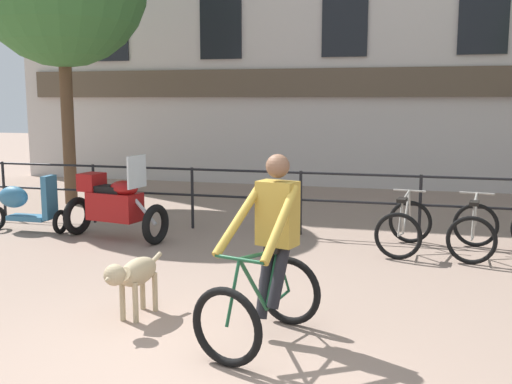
{
  "coord_description": "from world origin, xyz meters",
  "views": [
    {
      "loc": [
        1.78,
        -4.24,
        2.19
      ],
      "look_at": [
        -0.12,
        2.86,
        1.05
      ],
      "focal_mm": 42.0,
      "sensor_mm": 36.0,
      "label": 1
    }
  ],
  "objects": [
    {
      "name": "parked_bicycle_near_lamp",
      "position": [
        1.66,
        4.54,
        0.36
      ],
      "size": [
        0.81,
        1.19,
        0.86
      ],
      "rotation": [
        0.0,
        0.0,
        3.0
      ],
      "color": "black",
      "rests_on": "ground_plane"
    },
    {
      "name": "canal_railing",
      "position": [
        -0.0,
        5.2,
        0.71
      ],
      "size": [
        15.05,
        0.05,
        1.05
      ],
      "color": "black",
      "rests_on": "ground_plane"
    },
    {
      "name": "parked_scooter",
      "position": [
        -4.46,
        4.22,
        0.46
      ],
      "size": [
        1.28,
        0.41,
        0.96
      ],
      "rotation": [
        0.0,
        0.0,
        1.58
      ],
      "color": "black",
      "rests_on": "ground_plane"
    },
    {
      "name": "dog",
      "position": [
        -0.9,
        1.02,
        0.46
      ],
      "size": [
        0.3,
        1.0,
        0.65
      ],
      "rotation": [
        0.0,
        0.0,
        -0.12
      ],
      "color": "tan",
      "rests_on": "ground_plane"
    },
    {
      "name": "parked_bicycle_mid_left",
      "position": [
        2.61,
        4.54,
        0.36
      ],
      "size": [
        0.81,
        1.19,
        0.86
      ],
      "rotation": [
        0.0,
        0.0,
        3.0
      ],
      "color": "black",
      "rests_on": "ground_plane"
    },
    {
      "name": "parked_motorcycle",
      "position": [
        -2.77,
        4.12,
        0.56
      ],
      "size": [
        1.75,
        0.92,
        1.35
      ],
      "rotation": [
        0.0,
        0.0,
        1.38
      ],
      "color": "black",
      "rests_on": "ground_plane"
    },
    {
      "name": "ground_plane",
      "position": [
        0.0,
        0.0,
        0.0
      ],
      "size": [
        60.0,
        60.0,
        0.0
      ],
      "primitive_type": "plane",
      "color": "gray"
    },
    {
      "name": "cyclist_with_bike",
      "position": [
        0.52,
        0.88,
        0.76
      ],
      "size": [
        0.97,
        1.31,
        1.7
      ],
      "rotation": [
        0.0,
        0.0,
        -0.28
      ],
      "color": "black",
      "rests_on": "ground_plane"
    }
  ]
}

